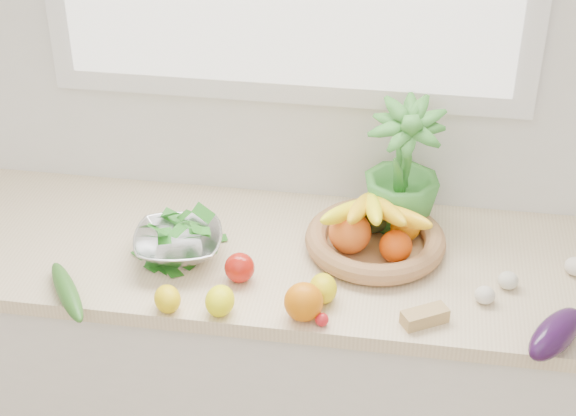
% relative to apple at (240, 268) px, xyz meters
% --- Properties ---
extents(back_wall, '(4.50, 0.02, 2.70)m').
position_rel_apple_xyz_m(back_wall, '(0.05, 0.44, 0.41)').
color(back_wall, white).
rests_on(back_wall, ground).
extents(counter_cabinet, '(2.20, 0.58, 0.86)m').
position_rel_apple_xyz_m(counter_cabinet, '(0.05, 0.14, -0.51)').
color(counter_cabinet, silver).
rests_on(counter_cabinet, ground).
extents(countertop, '(2.24, 0.62, 0.04)m').
position_rel_apple_xyz_m(countertop, '(0.05, 0.14, -0.06)').
color(countertop, beige).
rests_on(countertop, counter_cabinet).
extents(orange_loose, '(0.09, 0.09, 0.09)m').
position_rel_apple_xyz_m(orange_loose, '(0.18, -0.12, 0.01)').
color(orange_loose, orange).
rests_on(orange_loose, countertop).
extents(lemon_a, '(0.09, 0.10, 0.06)m').
position_rel_apple_xyz_m(lemon_a, '(-0.15, -0.14, -0.01)').
color(lemon_a, yellow).
rests_on(lemon_a, countertop).
extents(lemon_b, '(0.07, 0.09, 0.07)m').
position_rel_apple_xyz_m(lemon_b, '(-0.02, -0.13, -0.00)').
color(lemon_b, '#F7F50D').
rests_on(lemon_b, countertop).
extents(lemon_c, '(0.08, 0.10, 0.07)m').
position_rel_apple_xyz_m(lemon_c, '(0.21, -0.05, -0.00)').
color(lemon_c, yellow).
rests_on(lemon_c, countertop).
extents(apple, '(0.10, 0.10, 0.08)m').
position_rel_apple_xyz_m(apple, '(0.00, 0.00, 0.00)').
color(apple, '#B0180E').
rests_on(apple, countertop).
extents(ginger, '(0.12, 0.10, 0.04)m').
position_rel_apple_xyz_m(ginger, '(0.46, -0.09, -0.02)').
color(ginger, tan).
rests_on(ginger, countertop).
extents(garlic_a, '(0.06, 0.06, 0.04)m').
position_rel_apple_xyz_m(garlic_a, '(0.60, 0.01, -0.02)').
color(garlic_a, silver).
rests_on(garlic_a, countertop).
extents(garlic_b, '(0.06, 0.06, 0.05)m').
position_rel_apple_xyz_m(garlic_b, '(0.83, 0.16, -0.02)').
color(garlic_b, white).
rests_on(garlic_b, countertop).
extents(garlic_c, '(0.06, 0.06, 0.04)m').
position_rel_apple_xyz_m(garlic_c, '(0.66, 0.07, -0.02)').
color(garlic_c, beige).
rests_on(garlic_c, countertop).
extents(eggplant, '(0.18, 0.21, 0.08)m').
position_rel_apple_xyz_m(eggplant, '(0.75, -0.14, 0.00)').
color(eggplant, '#2A0E36').
rests_on(eggplant, countertop).
extents(cucumber, '(0.18, 0.24, 0.05)m').
position_rel_apple_xyz_m(cucumber, '(-0.40, -0.14, -0.01)').
color(cucumber, '#2C5E1B').
rests_on(cucumber, countertop).
extents(radish, '(0.04, 0.04, 0.03)m').
position_rel_apple_xyz_m(radish, '(0.22, -0.14, -0.02)').
color(radish, red).
rests_on(radish, countertop).
extents(potted_herb, '(0.22, 0.22, 0.36)m').
position_rel_apple_xyz_m(potted_herb, '(0.38, 0.30, 0.15)').
color(potted_herb, '#3B8931').
rests_on(potted_herb, countertop).
extents(fruit_basket, '(0.42, 0.42, 0.19)m').
position_rel_apple_xyz_m(fruit_basket, '(0.32, 0.19, 0.02)').
color(fruit_basket, '#AF834E').
rests_on(fruit_basket, countertop).
extents(colander_with_spinach, '(0.26, 0.26, 0.12)m').
position_rel_apple_xyz_m(colander_with_spinach, '(-0.17, 0.07, 0.02)').
color(colander_with_spinach, silver).
rests_on(colander_with_spinach, countertop).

